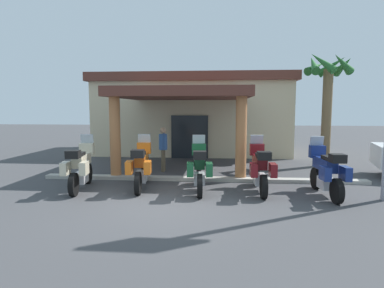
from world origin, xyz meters
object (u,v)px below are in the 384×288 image
at_px(pedestrian, 163,146).
at_px(motorcycle_blue, 326,171).
at_px(motorcycle_orange, 141,166).
at_px(motorcycle_maroon, 260,168).
at_px(palm_tree_near_portico, 327,86).
at_px(motorcycle_cream, 81,167).
at_px(motel_building, 194,113).
at_px(motorcycle_green, 199,168).

bearing_deg(pedestrian, motorcycle_blue, 148.54).
relative_size(motorcycle_orange, motorcycle_maroon, 1.00).
distance_m(motorcycle_blue, palm_tree_near_portico, 5.84).
height_order(motorcycle_cream, pedestrian, pedestrian).
bearing_deg(motorcycle_orange, motorcycle_blue, -100.79).
bearing_deg(pedestrian, motorcycle_maroon, 139.92).
height_order(motel_building, motorcycle_blue, motel_building).
height_order(motorcycle_cream, motorcycle_maroon, same).
xyz_separation_m(motorcycle_green, palm_tree_near_portico, (5.05, 4.71, 2.66)).
distance_m(motorcycle_cream, motorcycle_orange, 1.80).
height_order(motel_building, motorcycle_maroon, motel_building).
distance_m(motorcycle_maroon, pedestrian, 4.44).
xyz_separation_m(motorcycle_orange, motorcycle_maroon, (3.55, -0.09, 0.00)).
height_order(motorcycle_green, motorcycle_maroon, same).
xyz_separation_m(motorcycle_blue, pedestrian, (-5.15, 3.20, 0.29)).
distance_m(motel_building, motorcycle_green, 9.10).
relative_size(motorcycle_green, motorcycle_blue, 1.00).
bearing_deg(motorcycle_orange, pedestrian, -10.19).
height_order(motel_building, motorcycle_orange, motel_building).
bearing_deg(motorcycle_blue, pedestrian, 54.99).
xyz_separation_m(motorcycle_green, motorcycle_maroon, (1.78, 0.05, 0.00)).
distance_m(motorcycle_cream, motorcycle_green, 3.56).
relative_size(motorcycle_cream, motorcycle_green, 1.00).
relative_size(motorcycle_green, palm_tree_near_portico, 0.46).
height_order(motorcycle_green, motorcycle_blue, same).
height_order(motorcycle_orange, motorcycle_green, same).
bearing_deg(motorcycle_blue, motorcycle_cream, 85.96).
relative_size(motorcycle_cream, palm_tree_near_portico, 0.46).
xyz_separation_m(motorcycle_cream, palm_tree_near_portico, (8.60, 4.87, 2.66)).
bearing_deg(palm_tree_near_portico, motorcycle_cream, -150.50).
bearing_deg(palm_tree_near_portico, motorcycle_blue, -106.68).
bearing_deg(motorcycle_green, motorcycle_maroon, -92.95).
height_order(motorcycle_orange, pedestrian, pedestrian).
height_order(motorcycle_blue, palm_tree_near_portico, palm_tree_near_portico).
height_order(motorcycle_maroon, palm_tree_near_portico, palm_tree_near_portico).
relative_size(motorcycle_cream, motorcycle_maroon, 1.00).
bearing_deg(pedestrian, motorcycle_cream, 57.97).
height_order(motorcycle_orange, palm_tree_near_portico, palm_tree_near_portico).
relative_size(motorcycle_cream, motorcycle_orange, 1.00).
bearing_deg(motel_building, motorcycle_orange, -95.98).
xyz_separation_m(motorcycle_cream, motorcycle_maroon, (5.33, 0.21, 0.00)).
relative_size(motel_building, pedestrian, 6.44).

